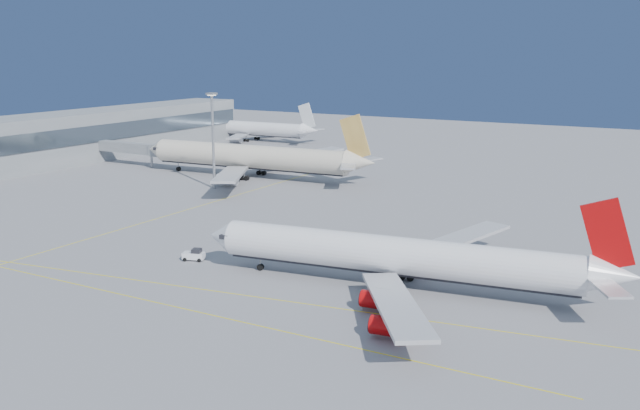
{
  "coord_description": "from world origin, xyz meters",
  "views": [
    {
      "loc": [
        59.36,
        -83.36,
        34.07
      ],
      "look_at": [
        -1.59,
        23.71,
        7.0
      ],
      "focal_mm": 40.0,
      "sensor_mm": 36.0,
      "label": 1
    }
  ],
  "objects_px": {
    "airliner_etihad": "(254,157)",
    "airliner_virgin": "(403,257)",
    "pushback_tug": "(194,255)",
    "airliner_third": "(252,129)",
    "light_mast": "(213,133)"
  },
  "relations": [
    {
      "from": "airliner_virgin",
      "to": "airliner_etihad",
      "type": "relative_size",
      "value": 0.91
    },
    {
      "from": "airliner_third",
      "to": "light_mast",
      "type": "xyz_separation_m",
      "value": [
        46.15,
        -82.51,
        9.37
      ]
    },
    {
      "from": "airliner_etihad",
      "to": "light_mast",
      "type": "height_order",
      "value": "light_mast"
    },
    {
      "from": "airliner_etihad",
      "to": "airliner_virgin",
      "type": "bearing_deg",
      "value": -46.16
    },
    {
      "from": "airliner_virgin",
      "to": "airliner_etihad",
      "type": "xyz_separation_m",
      "value": [
        -70.87,
        64.45,
        0.85
      ]
    },
    {
      "from": "airliner_etihad",
      "to": "light_mast",
      "type": "bearing_deg",
      "value": -93.51
    },
    {
      "from": "light_mast",
      "to": "pushback_tug",
      "type": "bearing_deg",
      "value": -55.17
    },
    {
      "from": "airliner_etihad",
      "to": "pushback_tug",
      "type": "xyz_separation_m",
      "value": [
        35.48,
        -68.31,
        -4.67
      ]
    },
    {
      "from": "airliner_virgin",
      "to": "light_mast",
      "type": "bearing_deg",
      "value": 138.98
    },
    {
      "from": "airliner_third",
      "to": "light_mast",
      "type": "bearing_deg",
      "value": -62.63
    },
    {
      "from": "airliner_virgin",
      "to": "airliner_etihad",
      "type": "distance_m",
      "value": 95.8
    },
    {
      "from": "airliner_third",
      "to": "pushback_tug",
      "type": "height_order",
      "value": "airliner_third"
    },
    {
      "from": "airliner_virgin",
      "to": "airliner_etihad",
      "type": "bearing_deg",
      "value": 130.26
    },
    {
      "from": "airliner_third",
      "to": "light_mast",
      "type": "height_order",
      "value": "light_mast"
    },
    {
      "from": "airliner_virgin",
      "to": "pushback_tug",
      "type": "relative_size",
      "value": 16.26
    }
  ]
}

